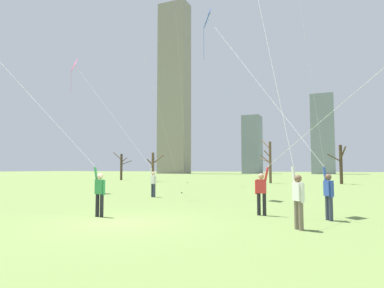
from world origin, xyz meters
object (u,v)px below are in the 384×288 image
(distant_kite_low_near_trees_purple, at_px, (176,10))
(bare_tree_rightmost, at_px, (270,161))
(kite_flyer_midfield_center_blue, at_px, (281,125))
(bare_tree_leftmost, at_px, (153,166))
(kite_flyer_midfield_right_orange, at_px, (289,153))
(bare_tree_right_of_center, at_px, (341,163))
(bare_tree_center, at_px, (121,166))
(kite_flyer_midfield_left_green, at_px, (73,159))
(kite_flyer_foreground_right_pink, at_px, (134,154))
(kite_flyer_foreground_left_yellow, at_px, (287,168))

(distant_kite_low_near_trees_purple, xyz_separation_m, bare_tree_rightmost, (8.94, 8.70, -17.52))
(kite_flyer_midfield_center_blue, distance_m, bare_tree_leftmost, 36.28)
(kite_flyer_midfield_right_orange, relative_size, bare_tree_right_of_center, 2.32)
(bare_tree_center, bearing_deg, kite_flyer_midfield_left_green, -57.26)
(kite_flyer_foreground_right_pink, xyz_separation_m, bare_tree_leftmost, (-12.28, 23.63, -0.56))
(kite_flyer_midfield_left_green, distance_m, kite_flyer_foreground_left_yellow, 8.38)
(kite_flyer_midfield_right_orange, xyz_separation_m, kite_flyer_foreground_left_yellow, (-0.36, 1.97, -0.47))
(distant_kite_low_near_trees_purple, bearing_deg, bare_tree_right_of_center, 29.64)
(kite_flyer_foreground_left_yellow, xyz_separation_m, bare_tree_leftmost, (-23.13, 29.85, 0.39))
(kite_flyer_midfield_left_green, height_order, kite_flyer_foreground_right_pink, kite_flyer_midfield_left_green)
(kite_flyer_foreground_right_pink, relative_size, distant_kite_low_near_trees_purple, 0.47)
(kite_flyer_midfield_left_green, distance_m, bare_tree_right_of_center, 35.23)
(distant_kite_low_near_trees_purple, bearing_deg, bare_tree_leftmost, 132.76)
(distant_kite_low_near_trees_purple, height_order, bare_tree_right_of_center, distant_kite_low_near_trees_purple)
(bare_tree_leftmost, relative_size, bare_tree_right_of_center, 0.89)
(kite_flyer_midfield_left_green, bearing_deg, kite_flyer_foreground_left_yellow, 17.90)
(bare_tree_center, relative_size, bare_tree_rightmost, 0.80)
(kite_flyer_midfield_center_blue, height_order, bare_tree_right_of_center, kite_flyer_midfield_center_blue)
(kite_flyer_midfield_center_blue, height_order, kite_flyer_midfield_right_orange, kite_flyer_midfield_center_blue)
(kite_flyer_midfield_left_green, relative_size, bare_tree_center, 2.63)
(kite_flyer_midfield_right_orange, xyz_separation_m, bare_tree_rightmost, (-6.85, 32.19, 0.50))
(kite_flyer_foreground_left_yellow, distance_m, bare_tree_center, 44.69)
(bare_tree_rightmost, bearing_deg, bare_tree_right_of_center, 7.39)
(distant_kite_low_near_trees_purple, relative_size, bare_tree_leftmost, 5.47)
(kite_flyer_midfield_right_orange, bearing_deg, bare_tree_leftmost, 126.44)
(kite_flyer_midfield_right_orange, distance_m, distant_kite_low_near_trees_purple, 33.55)
(bare_tree_leftmost, bearing_deg, bare_tree_center, 159.83)
(distant_kite_low_near_trees_purple, distance_m, bare_tree_center, 26.05)
(kite_flyer_foreground_left_yellow, relative_size, bare_tree_right_of_center, 1.86)
(kite_flyer_foreground_right_pink, bearing_deg, bare_tree_right_of_center, 63.31)
(kite_flyer_foreground_right_pink, distance_m, kite_flyer_foreground_left_yellow, 12.55)
(distant_kite_low_near_trees_purple, relative_size, bare_tree_center, 5.04)
(kite_flyer_midfield_left_green, distance_m, bare_tree_rightmost, 32.83)
(kite_flyer_foreground_right_pink, distance_m, bare_tree_right_of_center, 28.05)
(kite_flyer_midfield_left_green, height_order, kite_flyer_midfield_center_blue, kite_flyer_midfield_center_blue)
(kite_flyer_midfield_center_blue, height_order, bare_tree_center, kite_flyer_midfield_center_blue)
(distant_kite_low_near_trees_purple, distance_m, bare_tree_right_of_center, 26.58)
(kite_flyer_midfield_left_green, relative_size, distant_kite_low_near_trees_purple, 0.52)
(distant_kite_low_near_trees_purple, height_order, bare_tree_leftmost, distant_kite_low_near_trees_purple)
(kite_flyer_midfield_right_orange, bearing_deg, kite_flyer_midfield_left_green, -175.87)
(kite_flyer_midfield_left_green, relative_size, bare_tree_right_of_center, 2.54)
(bare_tree_rightmost, bearing_deg, kite_flyer_midfield_right_orange, -77.99)
(kite_flyer_midfield_right_orange, xyz_separation_m, bare_tree_leftmost, (-23.49, 31.82, -0.08))
(kite_flyer_foreground_right_pink, height_order, kite_flyer_foreground_left_yellow, kite_flyer_foreground_right_pink)
(kite_flyer_foreground_left_yellow, bearing_deg, kite_flyer_midfield_center_blue, 104.99)
(bare_tree_leftmost, height_order, bare_tree_center, bare_tree_center)
(bare_tree_leftmost, xyz_separation_m, bare_tree_rightmost, (16.65, 0.37, 0.58))
(distant_kite_low_near_trees_purple, relative_size, bare_tree_right_of_center, 4.87)
(kite_flyer_midfield_center_blue, bearing_deg, kite_flyer_foreground_right_pink, 156.02)
(kite_flyer_midfield_right_orange, bearing_deg, bare_tree_right_of_center, 87.62)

